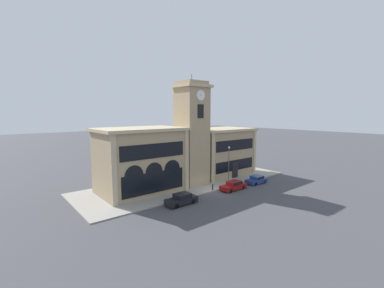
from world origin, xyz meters
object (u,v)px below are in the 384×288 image
(parked_car_mid, at_px, (234,185))
(bollard, at_px, (213,187))
(parked_car_far, at_px, (257,179))
(parked_car_near, at_px, (182,199))
(street_lamp, at_px, (229,161))

(parked_car_mid, height_order, bollard, parked_car_mid)
(parked_car_mid, xyz_separation_m, parked_car_far, (5.95, 0.00, -0.04))
(parked_car_near, height_order, parked_car_far, parked_car_near)
(parked_car_near, distance_m, street_lamp, 11.73)
(parked_car_mid, distance_m, bollard, 3.50)
(parked_car_far, relative_size, street_lamp, 0.62)
(bollard, bearing_deg, parked_car_far, -10.02)
(parked_car_mid, height_order, parked_car_far, parked_car_mid)
(parked_car_far, height_order, street_lamp, street_lamp)
(parked_car_near, relative_size, street_lamp, 0.67)
(parked_car_mid, bearing_deg, bollard, -26.81)
(parked_car_near, distance_m, parked_car_far, 16.38)
(parked_car_near, distance_m, parked_car_mid, 10.43)
(street_lamp, bearing_deg, parked_car_far, -17.45)
(parked_car_near, bearing_deg, parked_car_far, -179.60)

